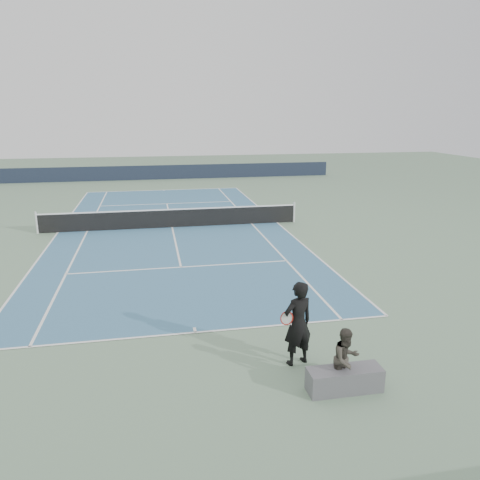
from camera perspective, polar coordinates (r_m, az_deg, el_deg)
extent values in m
plane|color=slate|center=(23.85, -8.27, 1.52)|extent=(80.00, 80.00, 0.00)
cube|color=#3A698A|center=(23.85, -8.27, 1.53)|extent=(10.97, 23.77, 0.01)
cylinder|color=silver|center=(24.32, -23.56, 1.95)|extent=(0.10, 0.10, 1.07)
cylinder|color=silver|center=(24.83, 6.61, 3.39)|extent=(0.10, 0.10, 1.07)
cube|color=black|center=(23.74, -8.32, 2.59)|extent=(12.80, 0.03, 0.90)
cube|color=white|center=(23.65, -8.36, 3.71)|extent=(12.80, 0.04, 0.06)
cube|color=black|center=(41.36, -9.59, 8.14)|extent=(30.00, 0.25, 1.20)
imported|color=black|center=(10.85, 7.06, -10.05)|extent=(0.88, 0.74, 2.01)
torus|color=#A7170D|center=(10.65, 5.72, -9.46)|extent=(0.34, 0.18, 0.36)
cylinder|color=white|center=(10.65, 5.72, -9.46)|extent=(0.29, 0.14, 0.32)
cylinder|color=white|center=(10.82, 6.26, -10.58)|extent=(0.08, 0.13, 0.27)
sphere|color=#D4E42E|center=(10.95, 8.47, -15.61)|extent=(0.06, 0.06, 0.06)
cube|color=#56565B|center=(10.39, 12.63, -16.27)|extent=(1.65, 0.95, 0.50)
imported|color=#38342D|center=(10.15, 12.79, -13.99)|extent=(0.77, 0.69, 1.34)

